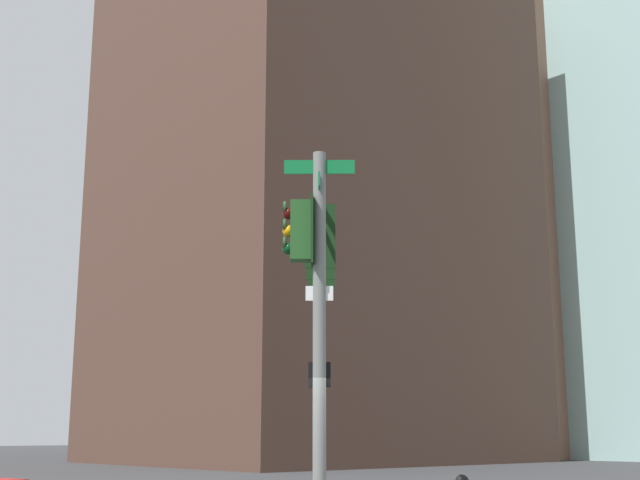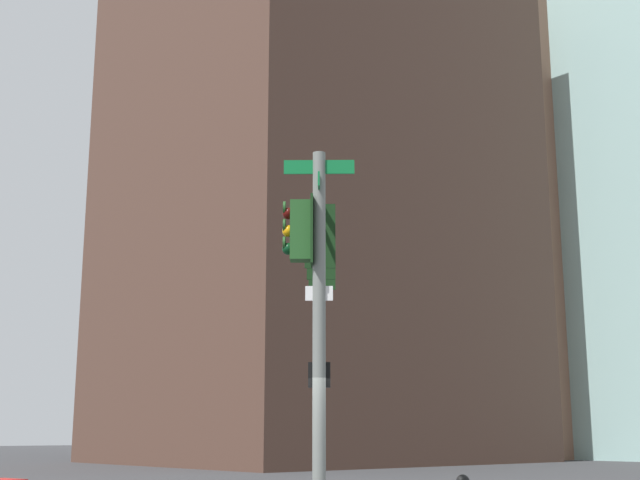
{
  "view_description": "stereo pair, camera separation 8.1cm",
  "coord_description": "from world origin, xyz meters",
  "views": [
    {
      "loc": [
        9.32,
        10.9,
        1.65
      ],
      "look_at": [
        -0.59,
        -0.44,
        4.95
      ],
      "focal_mm": 49.38,
      "sensor_mm": 36.0,
      "label": 1
    },
    {
      "loc": [
        9.26,
        10.96,
        1.65
      ],
      "look_at": [
        -0.59,
        -0.44,
        4.95
      ],
      "focal_mm": 49.38,
      "sensor_mm": 36.0,
      "label": 2
    }
  ],
  "objects": [
    {
      "name": "building_brick_midblock",
      "position": [
        -24.38,
        -28.07,
        14.42
      ],
      "size": [
        21.6,
        18.0,
        28.83
      ],
      "primitive_type": "cube",
      "color": "#4C3328",
      "rests_on": "ground_plane"
    },
    {
      "name": "building_glass_tower",
      "position": [
        -50.21,
        -20.34,
        28.54
      ],
      "size": [
        23.62,
        28.31,
        57.07
      ],
      "primitive_type": "cube",
      "color": "#9EC6C1",
      "rests_on": "ground_plane"
    },
    {
      "name": "building_brick_nearside",
      "position": [
        -34.05,
        -27.96,
        22.5
      ],
      "size": [
        20.01,
        14.83,
        45.0
      ],
      "primitive_type": "cube",
      "color": "#845B47",
      "rests_on": "ground_plane"
    },
    {
      "name": "signal_pole_assembly",
      "position": [
        -0.79,
        -0.74,
        4.48
      ],
      "size": [
        3.42,
        3.64,
        6.26
      ],
      "rotation": [
        0.0,
        0.0,
        3.98
      ],
      "color": "slate",
      "rests_on": "ground_plane"
    }
  ]
}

